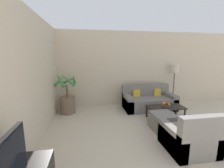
# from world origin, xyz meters

# --- Properties ---
(wall_back) EXTENTS (8.22, 0.06, 2.70)m
(wall_back) POSITION_xyz_m (0.00, 6.77, 1.35)
(wall_back) COLOR beige
(wall_back) RESTS_ON ground_plane
(wall_left) EXTENTS (0.06, 8.34, 2.70)m
(wall_left) POSITION_xyz_m (-3.34, 3.37, 1.35)
(wall_left) COLOR beige
(wall_left) RESTS_ON ground_plane
(potted_palm) EXTENTS (0.75, 0.74, 1.35)m
(potted_palm) POSITION_xyz_m (-2.94, 6.19, 0.43)
(potted_palm) COLOR brown
(potted_palm) RESTS_ON ground_plane
(sofa_loveseat) EXTENTS (1.73, 0.86, 0.80)m
(sofa_loveseat) POSITION_xyz_m (-0.21, 6.15, 0.27)
(sofa_loveseat) COLOR slate
(sofa_loveseat) RESTS_ON ground_plane
(floor_lamp) EXTENTS (0.28, 0.28, 1.50)m
(floor_lamp) POSITION_xyz_m (0.89, 6.45, 1.25)
(floor_lamp) COLOR #2D2823
(floor_lamp) RESTS_ON ground_plane
(coffee_table) EXTENTS (1.05, 0.52, 0.37)m
(coffee_table) POSITION_xyz_m (-0.06, 5.25, 0.32)
(coffee_table) COLOR black
(coffee_table) RESTS_ON ground_plane
(fruit_bowl) EXTENTS (0.27, 0.27, 0.04)m
(fruit_bowl) POSITION_xyz_m (-0.05, 5.26, 0.39)
(fruit_bowl) COLOR #42382D
(fruit_bowl) RESTS_ON coffee_table
(apple_red) EXTENTS (0.07, 0.07, 0.07)m
(apple_red) POSITION_xyz_m (-0.02, 5.28, 0.45)
(apple_red) COLOR red
(apple_red) RESTS_ON fruit_bowl
(apple_green) EXTENTS (0.08, 0.08, 0.08)m
(apple_green) POSITION_xyz_m (0.01, 5.19, 0.45)
(apple_green) COLOR olive
(apple_green) RESTS_ON fruit_bowl
(orange_fruit) EXTENTS (0.09, 0.09, 0.09)m
(orange_fruit) POSITION_xyz_m (-0.11, 5.28, 0.46)
(orange_fruit) COLOR orange
(orange_fruit) RESTS_ON fruit_bowl
(armchair) EXTENTS (0.85, 0.81, 0.83)m
(armchair) POSITION_xyz_m (-0.39, 3.75, 0.27)
(armchair) COLOR slate
(armchair) RESTS_ON ground_plane
(ottoman) EXTENTS (0.55, 0.55, 0.42)m
(ottoman) POSITION_xyz_m (-0.46, 4.64, 0.21)
(ottoman) COLOR slate
(ottoman) RESTS_ON ground_plane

